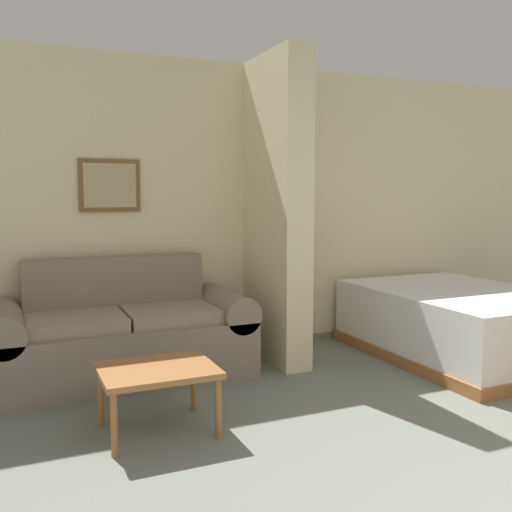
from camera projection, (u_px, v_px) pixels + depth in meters
name	position (u px, v px, depth m)	size (l,w,h in m)	color
wall_back	(249.00, 210.00, 5.31)	(7.14, 0.16, 2.60)	beige
wall_partition_pillar	(276.00, 210.00, 4.87)	(0.24, 0.89, 2.60)	beige
couch	(123.00, 335.00, 4.46)	(1.99, 0.84, 0.93)	gray
coffee_table	(157.00, 375.00, 3.45)	(0.69, 0.55, 0.40)	#996033
bed	(458.00, 322.00, 5.08)	(1.43, 1.93, 0.60)	#996033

